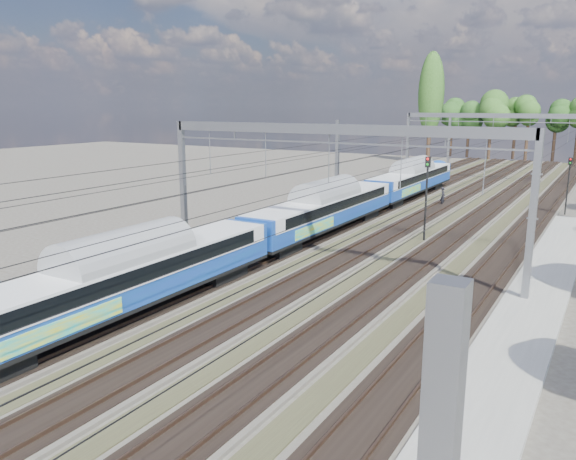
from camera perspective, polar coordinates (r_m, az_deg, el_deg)
The scene contains 9 objects.
track_bed at distance 48.62m, azimuth 12.00°, elevation 0.46°, with size 21.00×130.00×0.34m.
platform at distance 22.67m, azimuth 20.38°, elevation -14.31°, with size 3.00×70.00×0.30m, color gray.
catenary at distance 54.95m, azimuth 15.27°, elevation 8.31°, with size 25.65×130.00×9.00m.
tree_belt at distance 94.22m, azimuth 26.02°, elevation 10.14°, with size 40.35×100.16×11.93m.
poplar at distance 102.50m, azimuth 14.34°, elevation 13.24°, with size 4.40×4.40×19.04m.
emu_train at distance 43.66m, azimuth 3.62°, elevation 2.63°, with size 2.97×62.72×4.34m.
worker at distance 59.23m, azimuth 15.46°, elevation 3.28°, with size 0.70×0.46×1.93m, color black.
signal_near at distance 43.16m, azimuth 13.90°, elevation 4.15°, with size 0.43×0.39×6.37m.
signal_far at distance 58.44m, azimuth 26.61°, elevation 4.67°, with size 0.36×0.33×5.33m.
Camera 1 is at (15.06, -0.12, 10.12)m, focal length 35.00 mm.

